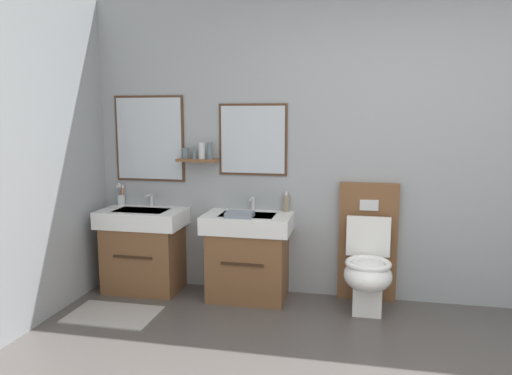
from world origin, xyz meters
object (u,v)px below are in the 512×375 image
Objects in this scene: toilet at (368,262)px; soap_dispenser at (286,203)px; folded_hand_towel at (240,214)px; vanity_sink_right at (248,254)px; toothbrush_cup at (121,199)px; vanity_sink_left at (144,248)px.

soap_dispenser is (-0.69, 0.17, 0.43)m from toilet.
soap_dispenser reaches higher than folded_hand_towel.
folded_hand_towel is at bearing -172.67° from toilet.
soap_dispenser is at bearing 29.38° from vanity_sink_right.
toothbrush_cup is 1.16× the size of soap_dispenser.
toilet is at bearing -0.22° from vanity_sink_right.
vanity_sink_left is 3.34× the size of folded_hand_towel.
toothbrush_cup reaches higher than vanity_sink_left.
toilet is (1.94, -0.00, -0.01)m from vanity_sink_left.
soap_dispenser is (1.25, 0.17, 0.42)m from vanity_sink_left.
vanity_sink_right is 0.73× the size of toilet.
vanity_sink_left is 1.00× the size of vanity_sink_right.
soap_dispenser is 0.80× the size of folded_hand_towel.
folded_hand_towel is (-0.04, -0.14, 0.37)m from vanity_sink_right.
toothbrush_cup is (-0.29, 0.16, 0.41)m from vanity_sink_left.
vanity_sink_left is 0.95m from vanity_sink_right.
vanity_sink_right is at bearing 0.00° from vanity_sink_left.
toothbrush_cup reaches higher than soap_dispenser.
soap_dispenser is 0.46m from folded_hand_towel.
toothbrush_cup is 0.93× the size of folded_hand_towel.
toilet is at bearing -4.12° from toothbrush_cup.
vanity_sink_left is 3.60× the size of toothbrush_cup.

